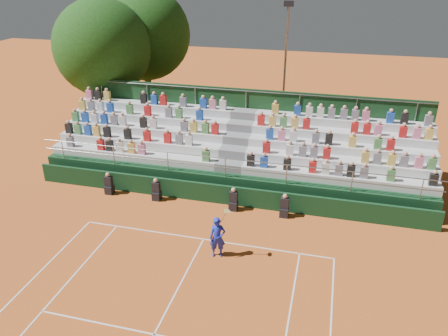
% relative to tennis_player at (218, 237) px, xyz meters
% --- Properties ---
extents(ground, '(90.00, 90.00, 0.00)m').
position_rel_tennis_player_xyz_m(ground, '(-0.88, 0.95, -0.88)').
color(ground, '#C85C21').
rests_on(ground, ground).
extents(courtside_wall, '(20.00, 0.15, 1.00)m').
position_rel_tennis_player_xyz_m(courtside_wall, '(-0.88, 4.15, -0.38)').
color(courtside_wall, black).
rests_on(courtside_wall, ground).
extents(line_officials, '(9.40, 0.40, 1.19)m').
position_rel_tennis_player_xyz_m(line_officials, '(-2.24, 3.70, -0.40)').
color(line_officials, black).
rests_on(line_officials, ground).
extents(grandstand, '(20.00, 5.20, 4.40)m').
position_rel_tennis_player_xyz_m(grandstand, '(-0.88, 7.39, 0.21)').
color(grandstand, black).
rests_on(grandstand, ground).
extents(tennis_player, '(0.90, 0.58, 2.22)m').
position_rel_tennis_player_xyz_m(tennis_player, '(0.00, 0.00, 0.00)').
color(tennis_player, '#1828B9').
rests_on(tennis_player, ground).
extents(tree_west, '(6.18, 6.18, 8.94)m').
position_rel_tennis_player_xyz_m(tree_west, '(-10.77, 11.64, 4.96)').
color(tree_west, '#331F12').
rests_on(tree_west, ground).
extents(tree_east, '(6.48, 6.48, 9.43)m').
position_rel_tennis_player_xyz_m(tree_east, '(-9.57, 15.56, 5.30)').
color(tree_east, '#331F12').
rests_on(tree_east, ground).
extents(floodlight_mast, '(0.60, 0.25, 8.67)m').
position_rel_tennis_player_xyz_m(floodlight_mast, '(0.59, 14.81, 4.14)').
color(floodlight_mast, gray).
rests_on(floodlight_mast, ground).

